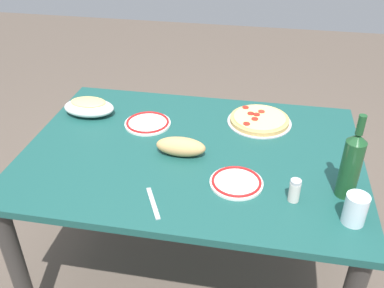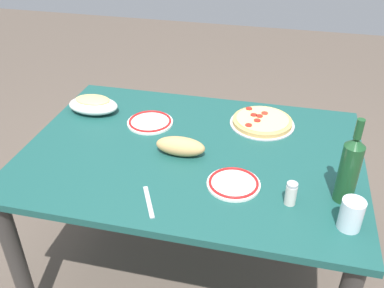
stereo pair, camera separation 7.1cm
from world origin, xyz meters
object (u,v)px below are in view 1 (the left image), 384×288
Objects in this scene: wine_bottle at (351,164)px; water_glass at (355,209)px; baked_pasta_dish at (89,107)px; side_plate_near at (148,123)px; spice_shaker at (295,190)px; pepperoni_pizza at (259,120)px; side_plate_far at (236,182)px; dining_table at (192,170)px; bread_loaf at (181,147)px.

wine_bottle is 2.97× the size of water_glass.
baked_pasta_dish reaches higher than side_plate_near.
spice_shaker is at bearing -26.04° from baked_pasta_dish.
spice_shaker is at bearing -74.44° from pepperoni_pizza.
side_plate_far is 0.22m from spice_shaker.
spice_shaker is at bearing -159.41° from wine_bottle.
wine_bottle is 0.40m from side_plate_far.
wine_bottle is (0.59, -0.18, 0.23)m from dining_table.
baked_pasta_dish reaches higher than side_plate_far.
side_plate_near is at bearing 144.48° from dining_table.
pepperoni_pizza reaches higher than dining_table.
side_plate_far is (0.20, -0.19, 0.11)m from dining_table.
bread_loaf is at bearing -132.95° from pepperoni_pizza.
wine_bottle reaches higher than bread_loaf.
dining_table is 4.71× the size of pepperoni_pizza.
water_glass is 0.52× the size of side_plate_near.
wine_bottle is 0.65m from bread_loaf.
pepperoni_pizza is 0.80m from baked_pasta_dish.
wine_bottle reaches higher than baked_pasta_dish.
water_glass is (0.34, -0.60, 0.04)m from pepperoni_pizza.
wine_bottle is at bearing -22.88° from side_plate_near.
dining_table is 0.15m from bread_loaf.
water_glass reaches higher than spice_shaker.
water_glass is 0.97m from side_plate_near.
water_glass is at bearing -21.64° from spice_shaker.
spice_shaker is (-0.18, -0.07, -0.09)m from wine_bottle.
baked_pasta_dish is 1.21× the size of side_plate_far.
water_glass is at bearing -18.17° from side_plate_far.
side_plate_far is (-0.06, -0.47, -0.01)m from pepperoni_pizza.
wine_bottle is 0.16m from water_glass.
pepperoni_pizza is 0.69m from water_glass.
water_glass reaches higher than side_plate_far.
side_plate_near and side_plate_far have the same top height.
wine_bottle is 1.62× the size of side_plate_far.
water_glass is 0.55× the size of side_plate_far.
baked_pasta_dish is at bearing 158.19° from dining_table.
bread_loaf is (-0.64, 0.28, -0.02)m from water_glass.
dining_table is at bearing 151.72° from water_glass.
bread_loaf reaches higher than side_plate_near.
spice_shaker is (0.41, -0.25, 0.15)m from dining_table.
wine_bottle is at bearing -16.93° from dining_table.
water_glass reaches higher than pepperoni_pizza.
baked_pasta_dish is at bearing 160.71° from wine_bottle.
baked_pasta_dish is 0.30m from side_plate_near.
baked_pasta_dish is 1.15× the size of side_plate_near.
pepperoni_pizza is 0.51m from side_plate_near.
side_plate_near is at bearing 140.60° from side_plate_far.
baked_pasta_dish is 0.56m from bread_loaf.
spice_shaker is (-0.19, 0.08, -0.01)m from water_glass.
dining_table is at bearing -35.52° from side_plate_near.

